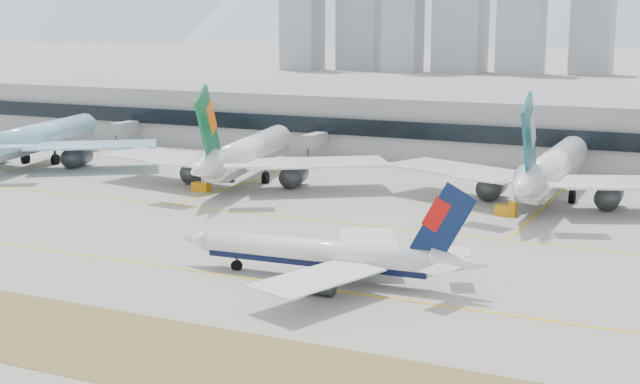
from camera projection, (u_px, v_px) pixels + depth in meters
The scene contains 8 objects.
ground at pixel (240, 265), 123.06m from camera, with size 3000.00×3000.00×0.00m, color #9A9790.
taxiing_airliner at pixel (328, 255), 115.29m from camera, with size 42.59×36.96×14.30m.
widebody_korean at pixel (37, 139), 207.60m from camera, with size 61.58×61.34×22.56m.
widebody_eva at pixel (246, 155), 183.64m from camera, with size 61.30×60.91×22.33m.
widebody_cathay at pixel (551, 170), 164.53m from camera, with size 63.21×61.65×22.52m.
terminal at pixel (472, 124), 223.45m from camera, with size 280.00×43.10×15.00m.
gse_c at pixel (507, 210), 154.12m from camera, with size 3.55×2.00×2.60m.
gse_b at pixel (202, 186), 175.80m from camera, with size 3.55×2.00×2.60m.
Camera 1 is at (61.06, -102.59, 33.43)m, focal length 50.00 mm.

